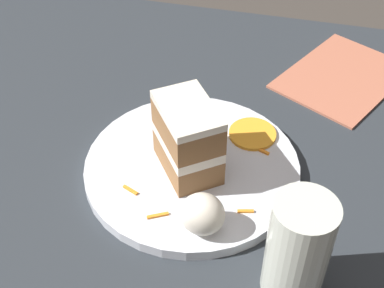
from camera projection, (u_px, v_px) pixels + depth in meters
ground_plane at (186, 167)px, 0.77m from camera, size 6.00×6.00×0.00m
dining_table at (186, 159)px, 0.76m from camera, size 1.18×0.81×0.03m
plate at (192, 168)px, 0.72m from camera, size 0.29×0.29×0.02m
cake_slice at (188, 138)px, 0.67m from camera, size 0.11×0.11×0.10m
cream_dollop at (202, 214)px, 0.61m from camera, size 0.05×0.05×0.05m
orange_garnish at (252, 134)px, 0.75m from camera, size 0.07×0.07×0.00m
carrot_shreds_scatter at (192, 195)px, 0.67m from camera, size 0.17×0.15×0.00m
drinking_glass at (297, 254)px, 0.55m from camera, size 0.07×0.07×0.13m
menu_card at (342, 77)px, 0.88m from camera, size 0.24×0.26×0.00m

